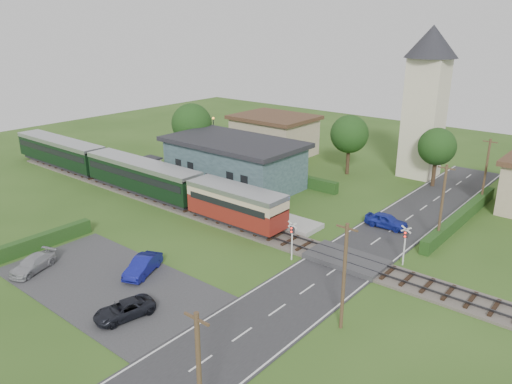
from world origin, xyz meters
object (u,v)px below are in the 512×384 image
Objects in this scene: train at (124,170)px; car_park_dark at (124,310)px; crossing_signal_near at (292,235)px; church_tower at (427,91)px; car_on_road at (386,221)px; pedestrian_far at (154,175)px; car_park_blue at (143,266)px; car_park_silver at (33,264)px; house_west at (274,135)px; equipment_hut at (150,168)px; station_building at (234,162)px; crossing_signal_far at (405,240)px; pedestrian_near at (234,198)px.

train is 11.13× the size of car_park_dark.
church_tower is at bearing 92.82° from crossing_signal_near.
pedestrian_far reaches higher than car_on_road.
car_park_blue is 1.01× the size of car_park_silver.
equipment_hut is at bearing -98.62° from house_west.
equipment_hut is 0.78× the size of crossing_signal_near.
crossing_signal_near is at bearing -34.81° from station_building.
train is at bearing -175.72° from crossing_signal_far.
church_tower is at bearing 53.81° from car_park_silver.
train is 10.91× the size of car_park_blue.
train is at bearing 155.40° from car_park_dark.
house_west is 3.30× the size of crossing_signal_near.
car_park_silver is (10.91, -16.50, -1.53)m from train.
car_park_blue is 5.79m from car_park_dark.
crossing_signal_near is at bearing 162.16° from car_on_road.
train is 14.22m from pedestrian_near.
train is 23.26m from house_west.
crossing_signal_near reaches higher than car_on_road.
pedestrian_far is (-11.84, -0.40, 0.16)m from pedestrian_near.
car_on_road is 30.00m from car_park_silver.
car_park_silver is 2.39× the size of pedestrian_near.
crossing_signal_near is (24.81, -2.41, -0.04)m from train.
crossing_signal_far is (8.60, -23.61, -8.08)m from church_tower.
crossing_signal_near and crossing_signal_far have the same top height.
car_on_road reaches higher than car_park_silver.
house_west is at bearing 126.86° from car_park_dark.
equipment_hut is 22.71m from car_park_blue.
car_park_dark is at bearing -42.31° from equipment_hut.
car_park_blue is (-14.32, -13.89, -1.41)m from crossing_signal_far.
church_tower is 4.55× the size of car_on_road.
pedestrian_far is (1.63, -0.67, -0.32)m from equipment_hut.
station_building is 23.89m from church_tower.
train is 32.10m from crossing_signal_far.
church_tower is (23.41, 26.00, 8.05)m from train.
crossing_signal_far is at bearing -69.98° from church_tower.
church_tower is at bearing 48.00° from train.
crossing_signal_near is 0.85× the size of car_on_road.
station_building is 19.40m from car_on_road.
station_building reaches higher than crossing_signal_far.
car_park_blue is at bearing 142.16° from car_park_dark.
church_tower reaches higher than car_on_road.
crossing_signal_near is at bearing 25.59° from car_park_silver.
car_park_silver is at bearing -164.85° from car_park_dark.
equipment_hut is at bearing 82.70° from train.
train is at bearing 103.98° from car_on_road.
car_park_dark is (21.01, -19.13, -1.13)m from equipment_hut.
train is at bearing 123.91° from car_park_blue.
station_building is 14.87m from house_west.
church_tower is at bearing 44.75° from equipment_hut.
car_park_silver is at bearing 143.16° from car_on_road.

